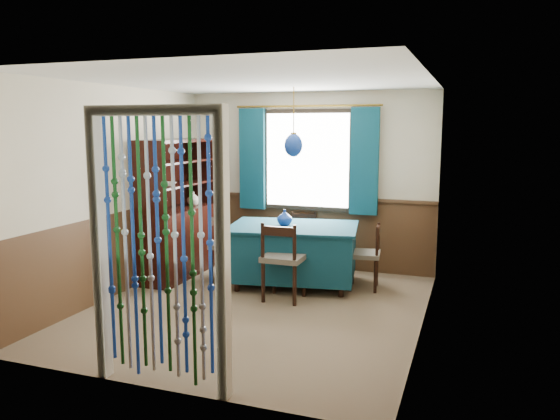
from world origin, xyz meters
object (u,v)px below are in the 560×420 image
at_px(chair_far, 305,240).
at_px(vase_sideboard, 193,198).
at_px(dining_table, 293,251).
at_px(chair_right, 366,254).
at_px(pendant_lamp, 294,145).
at_px(chair_near, 283,259).
at_px(vase_table, 285,218).
at_px(sideboard, 178,229).
at_px(chair_left, 226,245).
at_px(bowl_shelf, 168,184).

relative_size(chair_far, vase_sideboard, 3.91).
bearing_deg(dining_table, chair_right, -0.72).
bearing_deg(pendant_lamp, vase_sideboard, 170.38).
relative_size(chair_near, chair_far, 1.15).
xyz_separation_m(chair_near, vase_table, (-0.20, 0.63, 0.37)).
bearing_deg(dining_table, pendant_lamp, -97.74).
xyz_separation_m(pendant_lamp, vase_table, (-0.11, -0.02, -0.92)).
xyz_separation_m(dining_table, pendant_lamp, (0.00, -0.00, 1.34)).
distance_m(chair_far, chair_right, 1.15).
bearing_deg(sideboard, chair_left, -0.83).
bearing_deg(sideboard, vase_sideboard, 80.20).
bearing_deg(chair_right, chair_near, 126.64).
bearing_deg(vase_table, dining_table, 8.14).
xyz_separation_m(sideboard, bowl_shelf, (0.06, -0.30, 0.66)).
xyz_separation_m(dining_table, vase_sideboard, (-1.57, 0.27, 0.58)).
height_order(dining_table, vase_sideboard, vase_sideboard).
relative_size(dining_table, chair_left, 2.00).
xyz_separation_m(vase_table, bowl_shelf, (-1.46, -0.37, 0.42)).
bearing_deg(bowl_shelf, vase_table, 14.41).
relative_size(chair_far, pendant_lamp, 0.96).
bearing_deg(pendant_lamp, sideboard, -176.97).
bearing_deg(bowl_shelf, chair_left, 23.71).
xyz_separation_m(chair_near, vase_sideboard, (-1.66, 0.91, 0.53)).
bearing_deg(pendant_lamp, dining_table, 91.79).
distance_m(chair_right, vase_table, 1.12).
distance_m(chair_left, chair_right, 1.83).
height_order(dining_table, chair_left, chair_left).
xyz_separation_m(sideboard, vase_sideboard, (0.06, 0.35, 0.40)).
relative_size(vase_table, vase_sideboard, 0.89).
bearing_deg(chair_far, bowl_shelf, 14.39).
xyz_separation_m(vase_table, vase_sideboard, (-1.46, 0.28, 0.16)).
xyz_separation_m(chair_left, vase_table, (0.79, 0.08, 0.40)).
distance_m(chair_near, chair_left, 1.13).
height_order(chair_far, bowl_shelf, bowl_shelf).
height_order(chair_far, chair_right, chair_right).
xyz_separation_m(dining_table, chair_far, (-0.07, 0.72, -0.01)).
xyz_separation_m(chair_left, chair_right, (1.81, 0.24, -0.03)).
distance_m(chair_near, chair_right, 1.14).
bearing_deg(vase_sideboard, sideboard, -99.73).
height_order(chair_left, bowl_shelf, bowl_shelf).
bearing_deg(pendant_lamp, vase_table, -171.86).
distance_m(chair_far, chair_left, 1.17).
xyz_separation_m(chair_right, bowl_shelf, (-2.48, -0.53, 0.85)).
xyz_separation_m(chair_right, vase_sideboard, (-2.48, 0.12, 0.59)).
xyz_separation_m(chair_near, chair_far, (-0.16, 1.37, -0.06)).
distance_m(chair_left, bowl_shelf, 1.10).
relative_size(chair_far, bowl_shelf, 3.92).
xyz_separation_m(chair_near, sideboard, (-1.72, 0.56, 0.14)).
xyz_separation_m(pendant_lamp, bowl_shelf, (-1.57, -0.39, -0.50)).
bearing_deg(chair_near, chair_right, 43.67).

